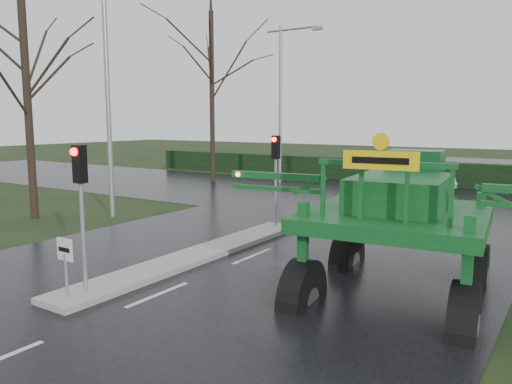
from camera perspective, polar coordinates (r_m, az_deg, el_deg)
The scene contains 14 objects.
ground at distance 12.15m, azimuth -11.15°, elevation -11.53°, with size 140.00×140.00×0.00m, color black.
road_main at distance 20.24m, azimuth 9.07°, elevation -3.49°, with size 14.00×80.00×0.02m, color black.
road_cross at distance 25.75m, azimuth 14.57°, elevation -1.15°, with size 80.00×12.00×0.02m, color black.
median_island at distance 15.07m, azimuth -6.69°, elevation -7.18°, with size 1.20×10.00×0.16m, color gray.
hedge_row at distance 33.28m, azimuth 19.07°, elevation 2.01°, with size 44.00×0.90×1.50m, color black.
keep_left_sign at distance 11.86m, azimuth -20.97°, elevation -7.06°, with size 0.50×0.07×1.35m.
traffic_signal_near at distance 11.86m, azimuth -19.42°, elevation 0.57°, with size 0.26×0.33×3.52m.
traffic_signal_mid at distance 18.26m, azimuth 2.27°, elevation 3.54°, with size 0.26×0.33×3.52m.
street_light_left_near at distance 21.62m, azimuth -16.15°, elevation 12.97°, with size 3.85×0.30×10.00m.
street_light_left_far at distance 32.54m, azimuth 3.27°, elevation 11.56°, with size 3.85×0.30×10.00m.
tree_left_near at distance 22.67m, azimuth -24.81°, elevation 11.95°, with size 6.30×6.30×10.85m.
tree_left_far at distance 33.39m, azimuth -5.09°, elevation 13.45°, with size 7.70×7.70×13.26m.
crop_sprayer at distance 11.30m, azimuth 5.89°, elevation -1.07°, with size 8.51×5.69×4.77m.
white_sedan at distance 30.62m, azimuth 17.34°, elevation 0.18°, with size 1.65×4.72×1.56m, color white.
Camera 1 is at (8.08, -8.11, 4.06)m, focal length 35.00 mm.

